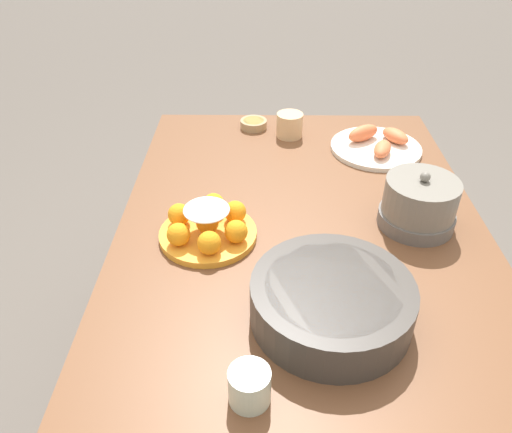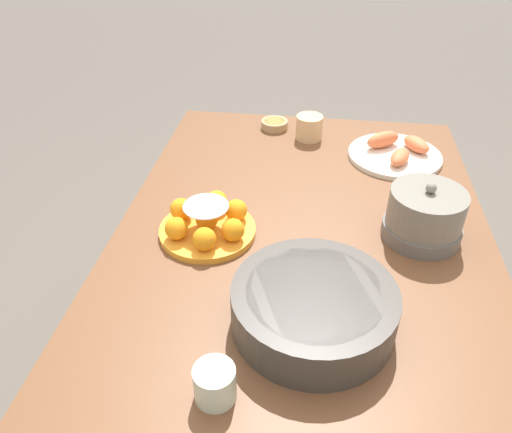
% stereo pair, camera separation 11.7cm
% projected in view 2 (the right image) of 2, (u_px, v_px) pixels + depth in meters
% --- Properties ---
extents(ground_plane, '(12.00, 12.00, 0.00)m').
position_uv_depth(ground_plane, '(291.00, 411.00, 1.65)').
color(ground_plane, '#5B544C').
extents(dining_table, '(1.26, 0.89, 0.76)m').
position_uv_depth(dining_table, '(301.00, 260.00, 1.27)').
color(dining_table, brown).
rests_on(dining_table, ground_plane).
extents(cake_plate, '(0.23, 0.23, 0.09)m').
position_uv_depth(cake_plate, '(208.00, 222.00, 1.17)').
color(cake_plate, gold).
rests_on(cake_plate, dining_table).
extents(serving_bowl, '(0.31, 0.31, 0.09)m').
position_uv_depth(serving_bowl, '(314.00, 306.00, 0.93)').
color(serving_bowl, '#3D3833').
rests_on(serving_bowl, dining_table).
extents(sauce_bowl, '(0.09, 0.09, 0.03)m').
position_uv_depth(sauce_bowl, '(274.00, 124.00, 1.64)').
color(sauce_bowl, tan).
rests_on(sauce_bowl, dining_table).
extents(seafood_platter, '(0.27, 0.27, 0.06)m').
position_uv_depth(seafood_platter, '(396.00, 152.00, 1.48)').
color(seafood_platter, silver).
rests_on(seafood_platter, dining_table).
extents(cup_near, '(0.07, 0.07, 0.07)m').
position_uv_depth(cup_near, '(215.00, 384.00, 0.81)').
color(cup_near, beige).
rests_on(cup_near, dining_table).
extents(cup_far, '(0.08, 0.08, 0.08)m').
position_uv_depth(cup_far, '(309.00, 127.00, 1.57)').
color(cup_far, '#DBB27F').
rests_on(cup_far, dining_table).
extents(warming_pot, '(0.18, 0.18, 0.15)m').
position_uv_depth(warming_pot, '(424.00, 215.00, 1.14)').
color(warming_pot, '#66605B').
rests_on(warming_pot, dining_table).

